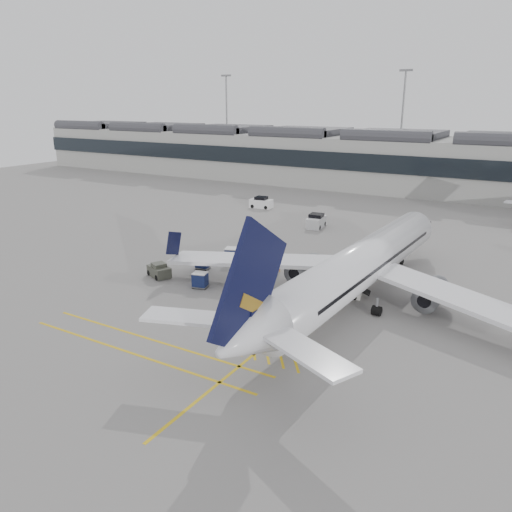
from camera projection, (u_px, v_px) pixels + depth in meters
The scene contains 17 objects.
ground at pixel (208, 296), 49.32m from camera, with size 220.00×220.00×0.00m, color gray.
terminal at pixel (405, 161), 106.62m from camera, with size 200.00×20.45×12.40m.
light_masts at pixel (416, 119), 116.51m from camera, with size 113.00×0.60×25.45m.
apron_markings at pixel (340, 283), 52.68m from camera, with size 0.25×60.00×0.01m, color gold.
airliner_main at pixel (358, 267), 46.97m from camera, with size 40.67×44.52×11.83m.
belt_loader at pixel (339, 289), 49.39m from camera, with size 5.21×2.51×2.06m.
baggage_cart_a at pixel (259, 272), 53.65m from camera, with size 1.67×1.41×1.65m.
baggage_cart_b at pixel (200, 280), 51.30m from camera, with size 1.82×1.62×1.63m.
baggage_cart_c at pixel (203, 261), 57.08m from camera, with size 1.72×1.49×1.64m.
baggage_cart_d at pixel (232, 255), 59.08m from camera, with size 2.14×1.94×1.86m.
ramp_agent_a at pixel (278, 263), 56.07m from camera, with size 0.71×0.47×1.95m, color orange.
ramp_agent_b at pixel (254, 269), 54.26m from camera, with size 0.90×0.70×1.85m, color #FA430D.
pushback_tug at pixel (159, 271), 54.55m from camera, with size 3.23×2.65×1.56m.
safety_cone_nose at pixel (388, 250), 63.69m from camera, with size 0.37×0.37×0.52m, color #F24C0A.
safety_cone_engine at pixel (324, 304), 46.77m from camera, with size 0.39×0.39×0.54m, color #F24C0A.
service_van_left at pixel (261, 203), 89.68m from camera, with size 4.14×2.37×2.04m.
service_van_mid at pixel (316, 221), 75.83m from camera, with size 2.54×4.33×2.11m.
Camera 1 is at (27.43, -37.11, 18.47)m, focal length 35.00 mm.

